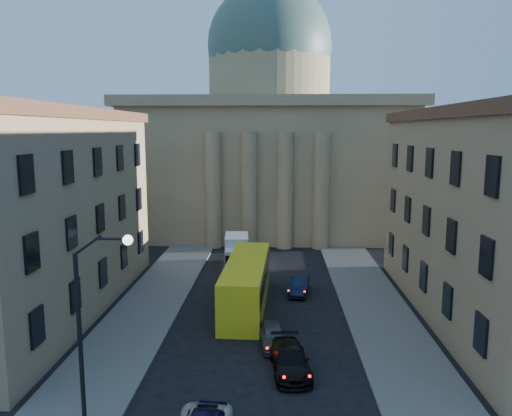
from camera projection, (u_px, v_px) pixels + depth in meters
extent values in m
cube|color=#5F5D57|center=(128.00, 334.00, 32.36)|extent=(5.00, 60.00, 0.15)
cube|color=#5F5D57|center=(393.00, 339.00, 31.66)|extent=(5.00, 60.00, 0.15)
cube|color=#857452|center=(269.00, 168.00, 68.29)|extent=(34.00, 26.00, 16.00)
cube|color=#857452|center=(269.00, 106.00, 66.98)|extent=(35.50, 27.50, 1.20)
cylinder|color=#857452|center=(269.00, 78.00, 66.43)|extent=(16.00, 16.00, 8.00)
sphere|color=#4B6558|center=(269.00, 47.00, 65.81)|extent=(16.40, 16.40, 16.40)
cube|color=#857452|center=(114.00, 187.00, 67.56)|extent=(13.00, 13.00, 11.00)
cone|color=#4F2C21|center=(111.00, 131.00, 66.40)|extent=(26.02, 26.02, 4.00)
cube|color=#857452|center=(427.00, 189.00, 65.84)|extent=(13.00, 13.00, 11.00)
cone|color=#4F2C21|center=(431.00, 131.00, 64.67)|extent=(26.02, 26.02, 4.00)
cylinder|color=#857452|center=(213.00, 190.00, 55.74)|extent=(1.80, 1.80, 13.00)
cylinder|color=#857452|center=(249.00, 191.00, 55.57)|extent=(1.80, 1.80, 13.00)
cylinder|color=#857452|center=(285.00, 191.00, 55.41)|extent=(1.80, 1.80, 13.00)
cylinder|color=#857452|center=(321.00, 191.00, 55.24)|extent=(1.80, 1.80, 13.00)
cube|color=#997B5A|center=(23.00, 218.00, 35.58)|extent=(11.00, 26.00, 14.00)
cube|color=#4F2C21|center=(16.00, 114.00, 34.45)|extent=(11.60, 26.60, 0.80)
cube|color=#997B5A|center=(509.00, 221.00, 34.18)|extent=(11.00, 26.00, 14.00)
cylinder|color=black|center=(80.00, 342.00, 21.84)|extent=(0.20, 0.20, 8.00)
cylinder|color=black|center=(87.00, 245.00, 21.14)|extent=(1.30, 0.12, 0.96)
cylinder|color=black|center=(110.00, 239.00, 21.05)|extent=(1.30, 0.12, 0.12)
sphere|color=white|center=(128.00, 240.00, 21.03)|extent=(0.44, 0.44, 0.44)
imported|color=black|center=(290.00, 360.00, 27.38)|extent=(2.51, 5.04, 1.41)
imported|color=#48494D|center=(273.00, 336.00, 30.68)|extent=(2.04, 4.05, 1.32)
imported|color=black|center=(299.00, 285.00, 40.60)|extent=(1.96, 4.25, 1.35)
cube|color=yellow|center=(246.00, 283.00, 37.59)|extent=(3.25, 12.52, 3.50)
cube|color=black|center=(246.00, 276.00, 37.50)|extent=(3.29, 11.84, 1.24)
cylinder|color=black|center=(223.00, 320.00, 33.40)|extent=(0.38, 1.14, 1.13)
cylinder|color=black|center=(257.00, 321.00, 33.23)|extent=(0.38, 1.14, 1.13)
cylinder|color=black|center=(238.00, 280.00, 42.30)|extent=(0.38, 1.14, 1.13)
cylinder|color=black|center=(265.00, 281.00, 42.14)|extent=(0.38, 1.14, 1.13)
cube|color=silver|center=(237.00, 261.00, 46.51)|extent=(2.26, 2.35, 2.20)
cube|color=black|center=(236.00, 261.00, 45.42)|extent=(2.02, 0.25, 1.01)
cube|color=silver|center=(237.00, 249.00, 48.88)|extent=(2.47, 4.00, 2.85)
cylinder|color=black|center=(227.00, 269.00, 46.23)|extent=(0.31, 0.84, 0.83)
cylinder|color=black|center=(246.00, 269.00, 46.28)|extent=(0.31, 0.84, 0.83)
cylinder|color=black|center=(228.00, 259.00, 49.85)|extent=(0.31, 0.84, 0.83)
cylinder|color=black|center=(246.00, 259.00, 49.91)|extent=(0.31, 0.84, 0.83)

